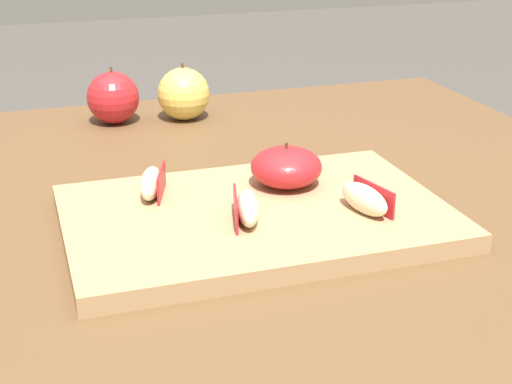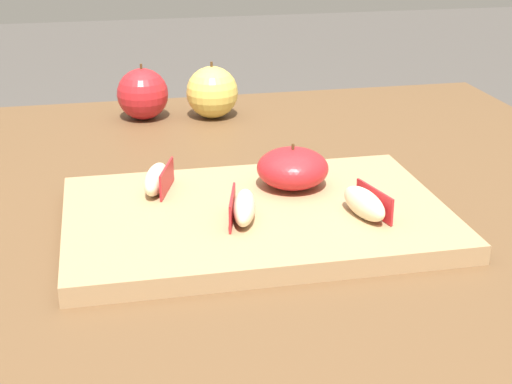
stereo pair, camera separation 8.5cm
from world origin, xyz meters
name	(u,v)px [view 2 (the right image)]	position (x,y,z in m)	size (l,w,h in m)	color
dining_table	(224,279)	(0.00, 0.00, 0.65)	(1.13, 1.00, 0.76)	brown
cutting_board	(256,217)	(0.03, -0.07, 0.77)	(0.43, 0.28, 0.02)	#A37F56
apple_half_skin_up	(293,168)	(0.08, -0.02, 0.80)	(0.09, 0.09, 0.05)	#B21E23
apple_wedge_left	(243,207)	(0.01, -0.10, 0.79)	(0.04, 0.08, 0.03)	beige
apple_wedge_near_knife	(157,179)	(-0.08, 0.00, 0.79)	(0.05, 0.08, 0.03)	beige
apple_wedge_right	(365,203)	(0.14, -0.12, 0.79)	(0.04, 0.08, 0.03)	beige
whole_apple_crimson	(143,94)	(-0.07, 0.38, 0.80)	(0.08, 0.08, 0.09)	#B21E23
whole_apple_golden	(212,92)	(0.04, 0.36, 0.80)	(0.09, 0.09, 0.09)	#DBBC51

